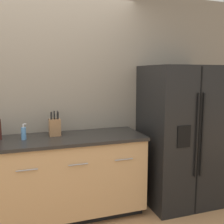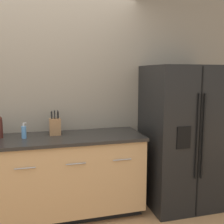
# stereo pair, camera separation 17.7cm
# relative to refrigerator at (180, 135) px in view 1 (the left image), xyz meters

# --- Properties ---
(wall_back) EXTENTS (10.00, 0.05, 2.60)m
(wall_back) POSITION_rel_refrigerator_xyz_m (-1.73, 0.41, 0.45)
(wall_back) COLOR gray
(wall_back) RESTS_ON ground_plane
(counter_unit) EXTENTS (2.06, 0.64, 0.93)m
(counter_unit) POSITION_rel_refrigerator_xyz_m (-1.58, 0.07, -0.38)
(counter_unit) COLOR black
(counter_unit) RESTS_ON ground_plane
(refrigerator) EXTENTS (0.86, 0.78, 1.71)m
(refrigerator) POSITION_rel_refrigerator_xyz_m (0.00, 0.00, 0.00)
(refrigerator) COLOR black
(refrigerator) RESTS_ON ground_plane
(knife_block) EXTENTS (0.12, 0.12, 0.28)m
(knife_block) POSITION_rel_refrigerator_xyz_m (-1.51, 0.17, 0.17)
(knife_block) COLOR olive
(knife_block) RESTS_ON counter_unit
(soap_dispenser) EXTENTS (0.06, 0.05, 0.17)m
(soap_dispenser) POSITION_rel_refrigerator_xyz_m (-1.84, 0.08, 0.14)
(soap_dispenser) COLOR #4C7FB2
(soap_dispenser) RESTS_ON counter_unit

